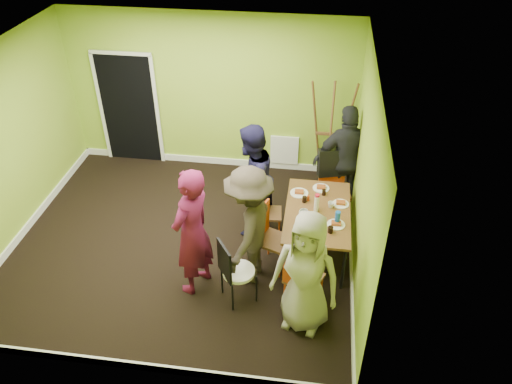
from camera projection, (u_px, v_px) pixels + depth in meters
ground at (185, 241)px, 7.55m from camera, size 5.00×5.00×0.00m
room_walls at (178, 186)px, 7.01m from camera, size 5.04×4.54×2.82m
dining_table at (317, 214)px, 6.97m from camera, size 0.90×1.50×0.75m
chair_left_far at (265, 209)px, 7.41m from camera, size 0.39×0.39×0.87m
chair_left_near at (269, 233)px, 6.84m from camera, size 0.53×0.53×0.99m
chair_back_end at (333, 170)px, 7.71m from camera, size 0.58×0.64×1.12m
chair_front_end at (301, 277)px, 6.17m from camera, size 0.55×0.55×1.00m
chair_bentwood at (234, 269)px, 6.31m from camera, size 0.53×0.52×0.97m
easel at (330, 132)px, 8.41m from camera, size 0.75×0.71×1.88m
plate_near_left at (299, 193)px, 7.28m from camera, size 0.27×0.27×0.01m
plate_near_right at (302, 227)px, 6.65m from camera, size 0.24×0.24×0.01m
plate_far_back at (321, 188)px, 7.38m from camera, size 0.25×0.25×0.01m
plate_far_front at (313, 234)px, 6.53m from camera, size 0.25×0.25×0.01m
plate_wall_back at (341, 204)px, 7.06m from camera, size 0.23×0.23×0.01m
plate_wall_front at (336, 225)px, 6.69m from camera, size 0.25×0.25×0.01m
thermos at (317, 204)px, 6.87m from camera, size 0.07×0.07×0.25m
blue_bottle at (338, 218)px, 6.66m from camera, size 0.07×0.07×0.20m
orange_bottle at (308, 198)px, 7.11m from camera, size 0.04×0.04×0.09m
glass_mid at (304, 199)px, 7.09m from camera, size 0.07×0.07×0.09m
glass_back at (324, 192)px, 7.23m from camera, size 0.06×0.06×0.09m
glass_front at (330, 230)px, 6.54m from camera, size 0.07×0.07×0.09m
cup_a at (304, 214)px, 6.81m from camera, size 0.13×0.13×0.10m
cup_b at (331, 205)px, 6.99m from camera, size 0.09×0.09×0.08m
person_standing at (192, 232)px, 6.29m from camera, size 0.67×0.79×1.85m
person_left_far at (251, 181)px, 7.30m from camera, size 0.90×1.03×1.77m
person_left_near at (249, 226)px, 6.47m from camera, size 0.83×1.22×1.75m
person_back_end at (346, 159)px, 7.76m from camera, size 1.13×0.69×1.80m
person_front_end at (306, 273)px, 5.82m from camera, size 0.93×0.73×1.69m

